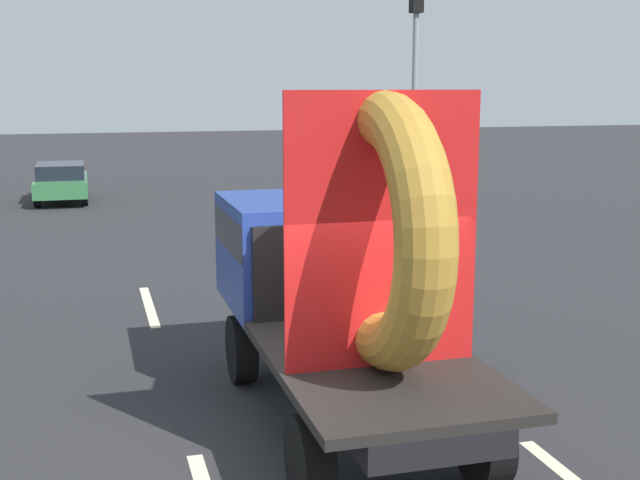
# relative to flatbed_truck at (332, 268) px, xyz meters

# --- Properties ---
(ground_plane) EXTENTS (120.00, 120.00, 0.00)m
(ground_plane) POSITION_rel_flatbed_truck_xyz_m (-0.37, -1.21, -1.69)
(ground_plane) COLOR #28282B
(flatbed_truck) EXTENTS (2.02, 5.40, 3.70)m
(flatbed_truck) POSITION_rel_flatbed_truck_xyz_m (0.00, 0.00, 0.00)
(flatbed_truck) COLOR black
(flatbed_truck) RESTS_ON ground_plane
(distant_sedan) EXTENTS (1.63, 3.80, 1.24)m
(distant_sedan) POSITION_rel_flatbed_truck_xyz_m (-3.44, 19.23, -1.03)
(distant_sedan) COLOR black
(distant_sedan) RESTS_ON ground_plane
(traffic_light) EXTENTS (0.42, 0.36, 6.54)m
(traffic_light) POSITION_rel_flatbed_truck_xyz_m (6.16, 12.84, 2.52)
(traffic_light) COLOR gray
(traffic_light) RESTS_ON ground_plane
(lane_dash_left_far) EXTENTS (0.16, 2.71, 0.01)m
(lane_dash_left_far) POSITION_rel_flatbed_truck_xyz_m (-1.72, 5.25, -1.69)
(lane_dash_left_far) COLOR beige
(lane_dash_left_far) RESTS_ON ground_plane
(lane_dash_right_far) EXTENTS (0.16, 2.22, 0.01)m
(lane_dash_right_far) POSITION_rel_flatbed_truck_xyz_m (1.72, 5.78, -1.69)
(lane_dash_right_far) COLOR beige
(lane_dash_right_far) RESTS_ON ground_plane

